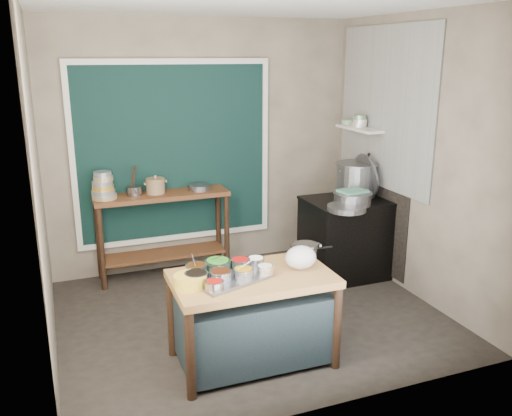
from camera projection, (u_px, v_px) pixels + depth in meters
name	position (u px, v px, depth m)	size (l,w,h in m)	color
floor	(251.00, 316.00, 5.18)	(3.50, 3.00, 0.02)	#2B2721
back_wall	(204.00, 146.00, 6.14)	(3.50, 0.02, 2.80)	gray
left_wall	(37.00, 189.00, 4.18)	(0.02, 3.00, 2.80)	gray
right_wall	(415.00, 159.00, 5.40)	(0.02, 3.00, 2.80)	gray
ceiling	(250.00, 2.00, 4.40)	(3.50, 3.00, 0.02)	gray
curtain_panel	(174.00, 153.00, 6.00)	(2.10, 0.02, 1.90)	black
curtain_frame	(174.00, 153.00, 5.99)	(2.22, 0.03, 2.02)	beige
tile_panel	(384.00, 108.00, 5.76)	(0.02, 1.70, 1.70)	#B2B2AA
soot_patch	(373.00, 209.00, 6.17)	(0.01, 1.30, 1.30)	black
wall_shelf	(360.00, 129.00, 6.06)	(0.22, 0.70, 0.03)	beige
prep_table	(252.00, 319.00, 4.31)	(1.25, 0.72, 0.75)	olive
back_counter	(164.00, 235.00, 6.00)	(1.45, 0.40, 0.95)	#532E17
stove_block	(347.00, 239.00, 6.02)	(0.90, 0.68, 0.85)	black
stove_top	(349.00, 201.00, 5.90)	(0.92, 0.69, 0.03)	black
condiment_tray	(228.00, 277.00, 4.13)	(0.58, 0.41, 0.03)	gray
condiment_bowls	(223.00, 270.00, 4.14)	(0.69, 0.50, 0.08)	gray
yellow_basin	(190.00, 281.00, 3.98)	(0.25, 0.25, 0.09)	yellow
saucepan	(306.00, 250.00, 4.57)	(0.21, 0.21, 0.12)	gray
plastic_bag_a	(301.00, 257.00, 4.31)	(0.25, 0.21, 0.19)	white
plastic_bag_b	(301.00, 257.00, 4.35)	(0.22, 0.19, 0.17)	white
bowl_stack	(103.00, 187.00, 5.62)	(0.26, 0.26, 0.29)	tan
utensil_cup	(134.00, 191.00, 5.77)	(0.17, 0.17, 0.10)	gray
ceramic_crock	(156.00, 187.00, 5.85)	(0.22, 0.22, 0.15)	olive
wide_bowl	(199.00, 187.00, 6.00)	(0.24, 0.24, 0.06)	gray
stock_pot	(356.00, 179.00, 6.00)	(0.47, 0.47, 0.37)	gray
pot_lid	(366.00, 175.00, 5.97)	(0.49, 0.49, 0.02)	gray
steamer	(352.00, 198.00, 5.67)	(0.42, 0.42, 0.14)	gray
green_cloth	(353.00, 191.00, 5.65)	(0.28, 0.21, 0.02)	#4B8A78
shallow_pan	(347.00, 208.00, 5.46)	(0.40, 0.40, 0.05)	gray
shelf_bowl_stack	(360.00, 122.00, 6.05)	(0.17, 0.17, 0.13)	silver
shelf_bowl_green	(348.00, 122.00, 6.28)	(0.15, 0.15, 0.05)	gray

